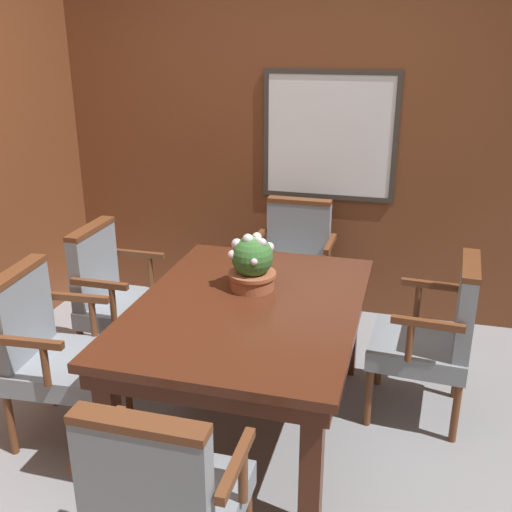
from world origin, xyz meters
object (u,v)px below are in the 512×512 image
(chair_head_near, at_px, (164,499))
(chair_head_far, at_px, (294,262))
(potted_plant, at_px, (252,264))
(chair_right_far, at_px, (435,334))
(chair_left_near, at_px, (52,348))
(dining_table, at_px, (248,319))
(chair_left_far, at_px, (117,294))

(chair_head_near, height_order, chair_head_far, same)
(chair_head_near, distance_m, potted_plant, 1.39)
(chair_right_far, bearing_deg, potted_plant, -76.91)
(chair_head_far, bearing_deg, chair_left_near, -121.55)
(chair_head_far, bearing_deg, dining_table, -89.33)
(chair_left_near, relative_size, chair_left_far, 1.00)
(chair_left_near, xyz_separation_m, chair_head_far, (0.95, 1.52, 0.00))
(chair_left_near, relative_size, chair_right_far, 1.00)
(dining_table, bearing_deg, chair_left_near, -160.87)
(chair_right_far, bearing_deg, chair_head_near, -27.87)
(chair_left_far, bearing_deg, dining_table, -111.38)
(chair_head_near, distance_m, chair_left_near, 1.28)
(chair_head_far, relative_size, chair_right_far, 1.00)
(chair_right_far, height_order, chair_left_far, same)
(chair_head_near, bearing_deg, chair_left_near, -40.25)
(dining_table, xyz_separation_m, chair_head_far, (-0.00, 1.19, -0.13))
(chair_left_near, bearing_deg, chair_head_near, -134.69)
(dining_table, distance_m, chair_left_far, 1.04)
(chair_head_far, bearing_deg, chair_right_far, -41.20)
(dining_table, height_order, chair_head_far, chair_head_far)
(chair_head_near, xyz_separation_m, chair_head_far, (-0.03, 2.35, 0.00))
(dining_table, distance_m, potted_plant, 0.30)
(dining_table, distance_m, chair_head_near, 1.17)
(chair_left_near, xyz_separation_m, chair_right_far, (1.90, 0.68, 0.00))
(chair_head_far, xyz_separation_m, chair_left_far, (-0.95, -0.81, 0.00))
(chair_left_near, bearing_deg, chair_right_far, -74.68)
(chair_left_near, bearing_deg, chair_head_far, -36.40)
(chair_head_far, xyz_separation_m, potted_plant, (-0.03, -1.01, 0.37))
(chair_left_near, xyz_separation_m, potted_plant, (0.92, 0.51, 0.37))
(chair_head_near, xyz_separation_m, potted_plant, (-0.05, 1.34, 0.37))
(chair_left_near, bearing_deg, chair_left_far, -4.32)
(chair_left_near, height_order, chair_right_far, same)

